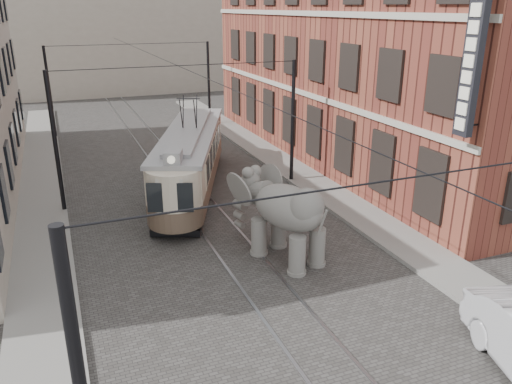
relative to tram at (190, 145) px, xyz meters
name	(u,v)px	position (x,y,z in m)	size (l,w,h in m)	color
ground	(234,248)	(-0.26, -6.72, -2.22)	(120.00, 120.00, 0.00)	#3F3D3A
tram_rails	(234,248)	(-0.26, -6.72, -2.21)	(1.54, 80.00, 0.02)	slate
sidewalk_right	(373,222)	(5.74, -6.72, -2.15)	(2.00, 60.00, 0.15)	slate
sidewalk_left	(43,280)	(-6.76, -6.72, -2.15)	(2.00, 60.00, 0.15)	slate
brick_building	(364,51)	(10.74, 2.28, 3.78)	(8.00, 26.00, 12.00)	maroon
distant_block	(100,20)	(-0.26, 33.28, 4.78)	(28.00, 10.00, 14.00)	gray
catenary	(190,138)	(-0.46, -1.72, 0.78)	(11.00, 30.20, 6.00)	black
tram	(190,145)	(0.00, 0.00, 0.00)	(2.31, 11.20, 4.44)	#C0B39B
elephant	(288,220)	(1.21, -8.17, -0.72)	(2.70, 4.89, 2.99)	slate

